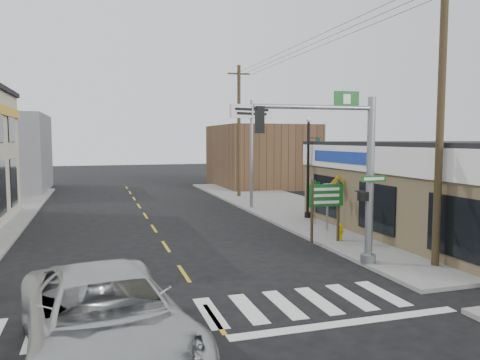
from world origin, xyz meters
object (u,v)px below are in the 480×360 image
object	(u,v)px
suv	(105,318)
traffic_signal_pole	(352,162)
bare_tree	(434,161)
lamp_post	(309,160)
utility_pole_near	(440,117)
guide_sign	(326,201)
dance_center_sign	(252,127)
utility_pole_far	(239,130)
fire_hydrant	(340,231)

from	to	relation	value
suv	traffic_signal_pole	size ratio (longest dim) A/B	1.09
bare_tree	lamp_post	bearing A→B (deg)	102.19
suv	utility_pole_near	bearing A→B (deg)	9.94
suv	bare_tree	distance (m)	14.02
guide_sign	suv	bearing A→B (deg)	-134.44
traffic_signal_pole	guide_sign	world-z (taller)	traffic_signal_pole
dance_center_sign	utility_pole_far	world-z (taller)	utility_pole_far
guide_sign	fire_hydrant	distance (m)	1.51
fire_hydrant	utility_pole_far	bearing A→B (deg)	88.40
guide_sign	utility_pole_near	distance (m)	5.69
suv	utility_pole_far	size ratio (longest dim) A/B	0.66
suv	bare_tree	xyz separation A→B (m)	(12.47, 5.85, 2.62)
suv	utility_pole_far	distance (m)	26.12
traffic_signal_pole	dance_center_sign	world-z (taller)	dance_center_sign
guide_sign	fire_hydrant	xyz separation A→B (m)	(0.76, 0.14, -1.30)
dance_center_sign	bare_tree	size ratio (longest dim) A/B	1.54
traffic_signal_pole	fire_hydrant	world-z (taller)	traffic_signal_pole
lamp_post	dance_center_sign	xyz separation A→B (m)	(-1.72, 4.51, 1.87)
fire_hydrant	utility_pole_far	xyz separation A→B (m)	(0.44, 15.78, 4.53)
guide_sign	utility_pole_near	size ratio (longest dim) A/B	0.27
suv	bare_tree	bearing A→B (deg)	16.77
bare_tree	utility_pole_near	xyz separation A→B (m)	(-1.74, -2.30, 1.58)
guide_sign	bare_tree	bearing A→B (deg)	-24.43
suv	fire_hydrant	world-z (taller)	suv
dance_center_sign	suv	bearing A→B (deg)	-134.20
traffic_signal_pole	dance_center_sign	xyz separation A→B (m)	(1.02, 13.50, 1.53)
suv	dance_center_sign	bearing A→B (deg)	54.82
dance_center_sign	utility_pole_far	size ratio (longest dim) A/B	0.69
traffic_signal_pole	bare_tree	distance (m)	4.60
lamp_post	dance_center_sign	bearing A→B (deg)	90.38
suv	lamp_post	xyz separation A→B (m)	(10.82, 13.49, 2.36)
fire_hydrant	utility_pole_near	distance (m)	6.45
guide_sign	dance_center_sign	size ratio (longest dim) A/B	0.39
suv	lamp_post	distance (m)	17.45
dance_center_sign	traffic_signal_pole	bearing A→B (deg)	-111.74
lamp_post	utility_pole_far	bearing A→B (deg)	73.72
traffic_signal_pole	lamp_post	bearing A→B (deg)	74.97
dance_center_sign	guide_sign	bearing A→B (deg)	-108.74
fire_hydrant	utility_pole_near	xyz separation A→B (m)	(1.11, -4.41, 4.57)
guide_sign	bare_tree	world-z (taller)	bare_tree
traffic_signal_pole	utility_pole_near	xyz separation A→B (m)	(2.66, -0.95, 1.50)
dance_center_sign	utility_pole_far	xyz separation A→B (m)	(0.96, 5.74, -0.08)
dance_center_sign	bare_tree	xyz separation A→B (m)	(3.37, -12.15, -1.61)
suv	fire_hydrant	size ratio (longest dim) A/B	9.08
traffic_signal_pole	utility_pole_near	size ratio (longest dim) A/B	0.60
fire_hydrant	utility_pole_near	bearing A→B (deg)	-75.86
fire_hydrant	lamp_post	size ratio (longest dim) A/B	0.13
lamp_post	utility_pole_far	distance (m)	10.44
suv	utility_pole_far	bearing A→B (deg)	58.67
bare_tree	traffic_signal_pole	bearing A→B (deg)	-162.90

